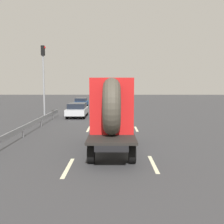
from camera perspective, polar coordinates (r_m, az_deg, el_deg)
ground_plane at (r=13.77m, az=1.22°, el=-7.76°), size 120.00×120.00×0.00m
flatbed_truck at (r=13.31m, az=-0.01°, el=-0.83°), size 2.02×5.70×3.53m
distant_sedan at (r=26.33m, az=-7.31°, el=0.52°), size 1.78×4.16×1.36m
traffic_light at (r=26.35m, az=-14.20°, el=8.17°), size 0.42×0.36×6.71m
guardrail at (r=19.34m, az=-16.28°, el=-2.33°), size 0.10×16.37×0.71m
lane_dash_left_near at (r=11.00m, az=-9.23°, el=-11.46°), size 0.16×2.51×0.01m
lane_dash_left_far at (r=19.56m, az=-4.93°, el=-3.58°), size 0.16×2.31×0.01m
lane_dash_right_near at (r=11.44m, az=8.66°, el=-10.74°), size 0.16×2.43×0.01m
lane_dash_right_far at (r=19.56m, az=5.12°, el=-3.57°), size 0.16×2.09×0.01m
oncoming_car at (r=37.05m, az=-6.50°, el=2.08°), size 1.62×3.79×1.24m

